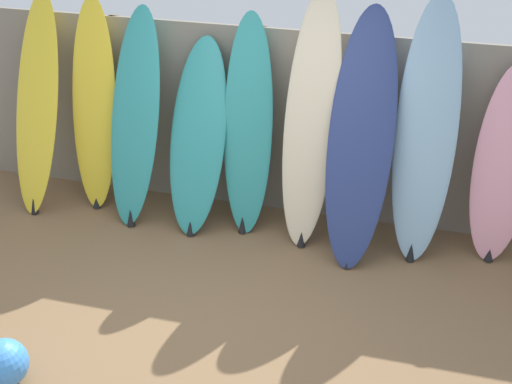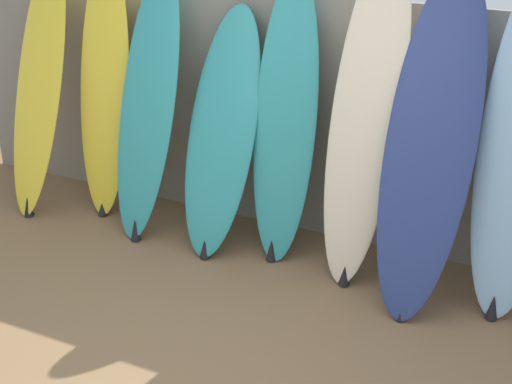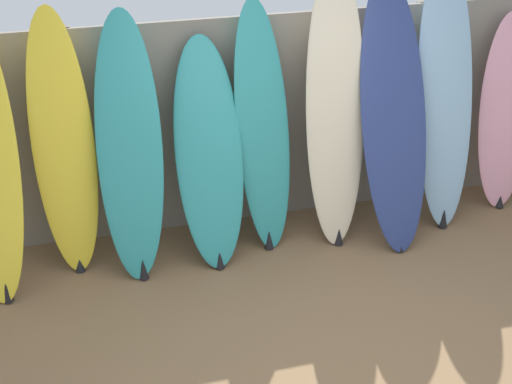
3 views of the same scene
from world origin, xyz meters
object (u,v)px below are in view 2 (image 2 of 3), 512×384
at_px(surfboard_yellow_1, 104,91).
at_px(surfboard_navy_6, 430,148).
at_px(surfboard_teal_2, 147,107).
at_px(surfboard_teal_3, 222,135).
at_px(surfboard_teal_4, 285,125).
at_px(surfboard_cream_5, 365,122).
at_px(surfboard_yellow_0, 39,87).

distance_m(surfboard_yellow_1, surfboard_navy_6, 2.56).
relative_size(surfboard_teal_2, surfboard_teal_3, 1.14).
distance_m(surfboard_teal_3, surfboard_teal_4, 0.47).
height_order(surfboard_cream_5, surfboard_navy_6, surfboard_cream_5).
xyz_separation_m(surfboard_yellow_0, surfboard_teal_4, (2.06, 0.09, -0.03)).
distance_m(surfboard_teal_2, surfboard_teal_4, 1.06).
bearing_deg(surfboard_teal_3, surfboard_teal_4, 10.16).
relative_size(surfboard_yellow_0, surfboard_cream_5, 0.91).
bearing_deg(surfboard_yellow_0, surfboard_navy_6, -1.55).
bearing_deg(surfboard_yellow_1, surfboard_teal_2, -15.55).
bearing_deg(surfboard_teal_4, surfboard_teal_2, -174.58).
bearing_deg(surfboard_teal_2, surfboard_yellow_0, 179.65).
xyz_separation_m(surfboard_yellow_0, surfboard_navy_6, (3.09, -0.08, 0.05)).
height_order(surfboard_teal_2, surfboard_teal_3, surfboard_teal_2).
bearing_deg(surfboard_yellow_1, surfboard_navy_6, -4.67).
bearing_deg(surfboard_teal_4, surfboard_cream_5, -5.46).
distance_m(surfboard_teal_3, surfboard_cream_5, 1.06).
relative_size(surfboard_teal_2, surfboard_teal_4, 1.00).
bearing_deg(surfboard_cream_5, surfboard_teal_4, 174.54).
distance_m(surfboard_yellow_0, surfboard_yellow_1, 0.55).
bearing_deg(surfboard_teal_3, surfboard_navy_6, -3.71).
bearing_deg(surfboard_teal_2, surfboard_teal_4, 5.42).
bearing_deg(surfboard_yellow_0, surfboard_teal_2, -0.35).
bearing_deg(surfboard_navy_6, surfboard_teal_3, 176.29).
bearing_deg(surfboard_teal_4, surfboard_teal_3, -169.84).
relative_size(surfboard_yellow_0, surfboard_teal_3, 1.17).
bearing_deg(surfboard_navy_6, surfboard_teal_2, 177.87).
xyz_separation_m(surfboard_yellow_1, surfboard_teal_2, (0.47, -0.13, -0.02)).
bearing_deg(surfboard_cream_5, surfboard_yellow_0, -179.17).
relative_size(surfboard_teal_4, surfboard_navy_6, 0.94).
height_order(surfboard_teal_4, surfboard_cream_5, surfboard_cream_5).
relative_size(surfboard_cream_5, surfboard_navy_6, 1.06).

